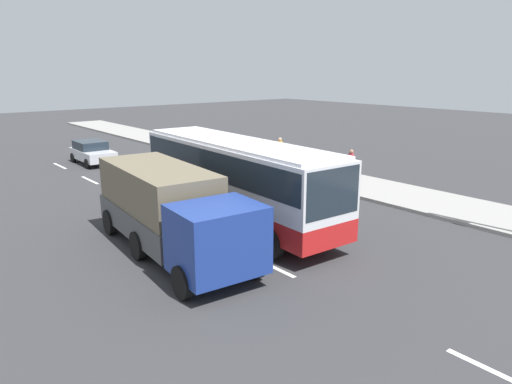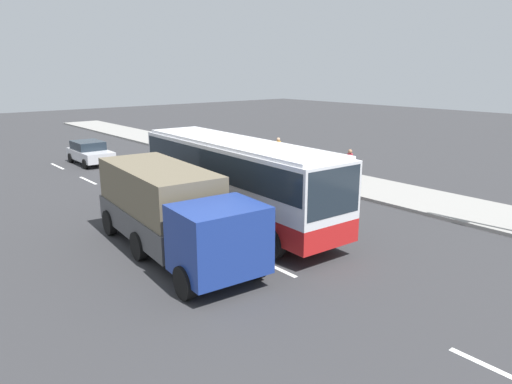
# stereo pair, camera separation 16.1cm
# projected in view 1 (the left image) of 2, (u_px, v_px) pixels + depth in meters

# --- Properties ---
(ground_plane) EXTENTS (120.00, 120.00, 0.00)m
(ground_plane) POSITION_uv_depth(u_px,v_px,m) (224.00, 210.00, 21.16)
(ground_plane) COLOR #333335
(sidewalk_curb) EXTENTS (80.00, 4.00, 0.15)m
(sidewalk_curb) POSITION_uv_depth(u_px,v_px,m) (343.00, 182.00, 26.19)
(sidewalk_curb) COLOR gray
(sidewalk_curb) RESTS_ON ground_plane
(lane_centreline) EXTENTS (40.03, 0.16, 0.01)m
(lane_centreline) POSITION_uv_depth(u_px,v_px,m) (205.00, 235.00, 17.97)
(lane_centreline) COLOR white
(lane_centreline) RESTS_ON ground_plane
(coach_bus) EXTENTS (10.94, 3.15, 3.42)m
(coach_bus) POSITION_uv_depth(u_px,v_px,m) (236.00, 173.00, 18.87)
(coach_bus) COLOR red
(coach_bus) RESTS_ON ground_plane
(cargo_truck) EXTENTS (8.35, 3.30, 2.87)m
(cargo_truck) POSITION_uv_depth(u_px,v_px,m) (170.00, 209.00, 15.91)
(cargo_truck) COLOR navy
(cargo_truck) RESTS_ON ground_plane
(car_silver_hatch) EXTENTS (4.06, 2.02, 1.50)m
(car_silver_hatch) POSITION_uv_depth(u_px,v_px,m) (92.00, 152.00, 31.47)
(car_silver_hatch) COLOR silver
(car_silver_hatch) RESTS_ON ground_plane
(pedestrian_near_curb) EXTENTS (0.32, 0.32, 1.74)m
(pedestrian_near_curb) POSITION_uv_depth(u_px,v_px,m) (280.00, 149.00, 30.44)
(pedestrian_near_curb) COLOR brown
(pedestrian_near_curb) RESTS_ON sidewalk_curb
(pedestrian_at_crossing) EXTENTS (0.32, 0.32, 1.78)m
(pedestrian_at_crossing) POSITION_uv_depth(u_px,v_px,m) (351.00, 163.00, 25.72)
(pedestrian_at_crossing) COLOR black
(pedestrian_at_crossing) RESTS_ON sidewalk_curb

